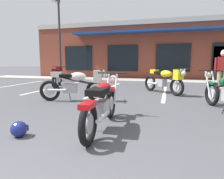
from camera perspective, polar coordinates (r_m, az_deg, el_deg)
The scene contains 11 objects.
ground_plane at distance 4.94m, azimuth -0.66°, elevation -6.05°, with size 80.00×80.00×0.00m, color #47474C.
sidewalk_kerb at distance 11.95m, azimuth 9.37°, elevation 2.49°, with size 22.00×1.80×0.14m, color #A8A59E.
brick_storefront_building at distance 15.76m, azimuth 11.22°, elevation 10.54°, with size 16.02×6.50×3.86m.
painted_stall_lines at distance 8.42m, azimuth 6.47°, elevation -0.21°, with size 12.68×4.80×0.01m.
motorcycle_foreground_classic at distance 3.52m, azimuth -2.89°, elevation -4.07°, with size 0.66×2.11×0.98m.
motorcycle_red_sportbike at distance 7.71m, azimuth 15.04°, elevation 2.74°, with size 1.65×1.65×0.98m.
motorcycle_black_cruiser at distance 6.08m, azimuth -10.27°, elevation 1.55°, with size 2.08×0.88×0.98m.
motorcycle_silver_naked at distance 9.72m, azimuth -15.59°, elevation 3.76°, with size 1.08×2.00×0.98m.
person_in_shorts_foreground at distance 8.99m, azimuth 29.41°, elevation 5.41°, with size 0.61×0.31×1.68m.
helmet_on_pavement at distance 3.56m, azimuth -25.39°, elevation -10.30°, with size 0.26×0.26×0.26m.
parking_lot_lamp_post at distance 12.51m, azimuth -15.30°, elevation 16.57°, with size 0.24×0.76×4.79m.
Camera 1 is at (1.38, -1.10, 1.20)m, focal length 31.51 mm.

